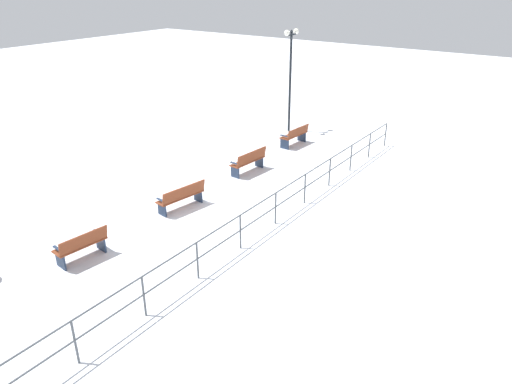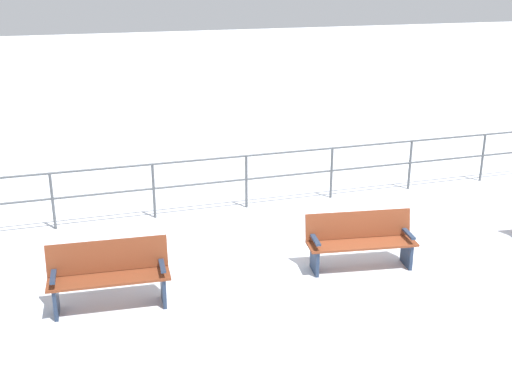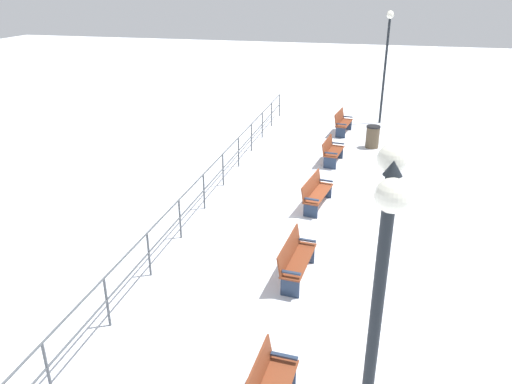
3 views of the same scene
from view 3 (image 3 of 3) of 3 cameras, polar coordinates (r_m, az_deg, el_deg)
ground_plane at (r=14.40m, az=7.67°, el=-1.75°), size 80.00×80.00×0.00m
bench_second at (r=10.84m, az=4.54°, el=-7.61°), size 0.62×1.67×0.91m
bench_third at (r=14.25m, az=6.89°, el=0.02°), size 0.75×1.74×0.86m
bench_fourth at (r=17.80m, az=8.72°, el=4.68°), size 0.69×1.44×0.87m
bench_fifth at (r=21.44m, az=9.89°, el=7.91°), size 0.70×1.54×0.95m
lamppost_near at (r=4.63m, az=13.58°, el=-13.97°), size 0.26×1.05×4.76m
lamppost_middle at (r=22.97m, az=14.87°, el=16.26°), size 0.29×1.11×4.82m
waterfront_railing at (r=14.77m, az=-4.87°, el=2.04°), size 0.05×19.76×1.06m
trash_bin at (r=19.82m, az=13.24°, el=6.21°), size 0.54×0.54×0.87m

